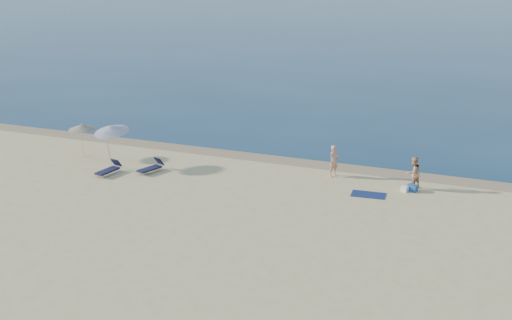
{
  "coord_description": "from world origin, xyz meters",
  "views": [
    {
      "loc": [
        9.91,
        -12.93,
        11.15
      ],
      "look_at": [
        -1.34,
        16.0,
        1.0
      ],
      "focal_mm": 45.0,
      "sensor_mm": 36.0,
      "label": 1
    }
  ],
  "objects": [
    {
      "name": "sea",
      "position": [
        0.0,
        100.0,
        0.0
      ],
      "size": [
        240.0,
        160.0,
        0.01
      ],
      "primitive_type": "cube",
      "color": "#0C2A4A",
      "rests_on": "ground"
    },
    {
      "name": "wet_sand_strip",
      "position": [
        0.0,
        19.4,
        0.0
      ],
      "size": [
        240.0,
        1.6,
        0.0
      ],
      "primitive_type": "cube",
      "color": "#847254",
      "rests_on": "ground"
    },
    {
      "name": "person_left",
      "position": [
        2.28,
        17.8,
        0.82
      ],
      "size": [
        0.64,
        0.72,
        1.65
      ],
      "primitive_type": "imported",
      "rotation": [
        0.0,
        0.0,
        1.07
      ],
      "color": "tan",
      "rests_on": "ground"
    },
    {
      "name": "person_right",
      "position": [
        6.36,
        17.46,
        0.81
      ],
      "size": [
        0.96,
        1.0,
        1.62
      ],
      "primitive_type": "imported",
      "rotation": [
        0.0,
        0.0,
        -2.22
      ],
      "color": "tan",
      "rests_on": "ground"
    },
    {
      "name": "beach_towel",
      "position": [
        4.54,
        15.78,
        0.01
      ],
      "size": [
        1.69,
        1.03,
        0.03
      ],
      "primitive_type": "cube",
      "rotation": [
        0.0,
        0.0,
        0.08
      ],
      "color": "#0E1B48",
      "rests_on": "ground"
    },
    {
      "name": "white_bag",
      "position": [
        6.08,
        16.88,
        0.13
      ],
      "size": [
        0.38,
        0.35,
        0.27
      ],
      "primitive_type": "cube",
      "rotation": [
        0.0,
        0.0,
        -0.34
      ],
      "color": "silver",
      "rests_on": "ground"
    },
    {
      "name": "blue_cooler",
      "position": [
        6.42,
        17.08,
        0.16
      ],
      "size": [
        0.53,
        0.44,
        0.33
      ],
      "primitive_type": "cube",
      "rotation": [
        0.0,
        0.0,
        -0.29
      ],
      "color": "#1C4C99",
      "rests_on": "ground"
    },
    {
      "name": "umbrella_near",
      "position": [
        -9.29,
        15.07,
        2.09
      ],
      "size": [
        2.11,
        2.13,
        2.45
      ],
      "rotation": [
        0.0,
        0.0,
        -0.14
      ],
      "color": "silver",
      "rests_on": "ground"
    },
    {
      "name": "umbrella_far",
      "position": [
        -11.76,
        15.85,
        1.76
      ],
      "size": [
        1.6,
        1.61,
        2.0
      ],
      "rotation": [
        0.0,
        0.0,
        0.06
      ],
      "color": "silver",
      "rests_on": "ground"
    },
    {
      "name": "lounger_left",
      "position": [
        -8.79,
        13.88,
        0.25
      ],
      "size": [
        0.77,
        1.62,
        0.69
      ],
      "rotation": [
        0.0,
        0.0,
        -0.17
      ],
      "color": "#141639",
      "rests_on": "ground"
    },
    {
      "name": "lounger_right",
      "position": [
        -6.88,
        14.96,
        0.24
      ],
      "size": [
        0.99,
        1.6,
        0.67
      ],
      "rotation": [
        0.0,
        0.0,
        -0.35
      ],
      "color": "#131834",
      "rests_on": "ground"
    }
  ]
}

